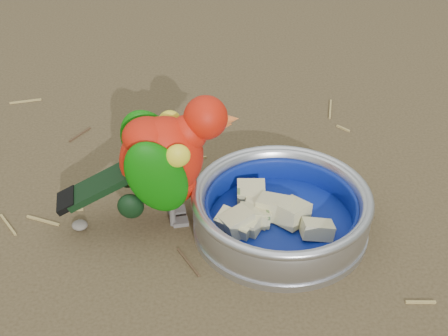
# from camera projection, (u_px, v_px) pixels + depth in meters

# --- Properties ---
(ground) EXTENTS (60.00, 60.00, 0.00)m
(ground) POSITION_uv_depth(u_px,v_px,m) (202.00, 259.00, 0.80)
(ground) COLOR #4A3C26
(food_bowl) EXTENTS (0.23, 0.23, 0.02)m
(food_bowl) POSITION_uv_depth(u_px,v_px,m) (280.00, 225.00, 0.84)
(food_bowl) COLOR #B2B2BA
(food_bowl) RESTS_ON ground
(bowl_wall) EXTENTS (0.23, 0.23, 0.04)m
(bowl_wall) POSITION_uv_depth(u_px,v_px,m) (281.00, 208.00, 0.82)
(bowl_wall) COLOR #B2B2BA
(bowl_wall) RESTS_ON food_bowl
(fruit_wedges) EXTENTS (0.14, 0.14, 0.03)m
(fruit_wedges) POSITION_uv_depth(u_px,v_px,m) (281.00, 212.00, 0.83)
(fruit_wedges) COLOR #CAC28B
(fruit_wedges) RESTS_ON food_bowl
(lory_parrot) EXTENTS (0.24, 0.15, 0.18)m
(lory_parrot) POSITION_uv_depth(u_px,v_px,m) (165.00, 167.00, 0.81)
(lory_parrot) COLOR red
(lory_parrot) RESTS_ON ground
(ground_debris) EXTENTS (0.90, 0.80, 0.01)m
(ground_debris) POSITION_uv_depth(u_px,v_px,m) (182.00, 231.00, 0.84)
(ground_debris) COLOR #A1894C
(ground_debris) RESTS_ON ground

